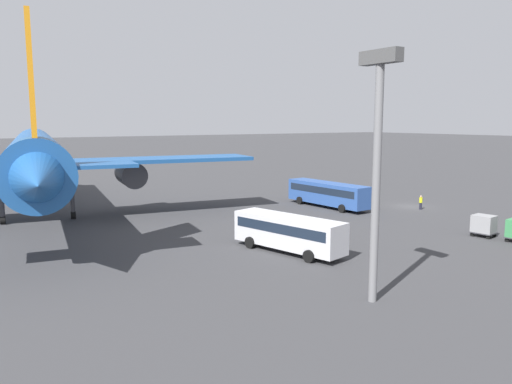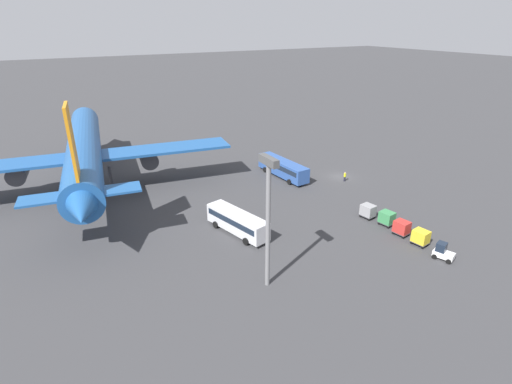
{
  "view_description": "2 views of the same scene",
  "coord_description": "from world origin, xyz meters",
  "px_view_note": "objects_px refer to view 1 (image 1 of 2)",
  "views": [
    {
      "loc": [
        -42.14,
        50.84,
        10.92
      ],
      "look_at": [
        2.54,
        21.98,
        3.28
      ],
      "focal_mm": 35.0,
      "sensor_mm": 36.0,
      "label": 1
    },
    {
      "loc": [
        -52.71,
        48.45,
        27.11
      ],
      "look_at": [
        -6.99,
        22.15,
        4.28
      ],
      "focal_mm": 28.0,
      "sensor_mm": 36.0,
      "label": 2
    }
  ],
  "objects_px": {
    "shuttle_bus_near": "(328,192)",
    "shuttle_bus_far": "(288,231)",
    "worker_person": "(421,202)",
    "airplane": "(35,157)",
    "cargo_cart_grey": "(484,224)"
  },
  "relations": [
    {
      "from": "airplane",
      "to": "cargo_cart_grey",
      "type": "xyz_separation_m",
      "value": [
        -32.16,
        -33.85,
        -5.72
      ]
    },
    {
      "from": "airplane",
      "to": "shuttle_bus_near",
      "type": "xyz_separation_m",
      "value": [
        -11.7,
        -32.28,
        -5.03
      ]
    },
    {
      "from": "shuttle_bus_far",
      "to": "cargo_cart_grey",
      "type": "bearing_deg",
      "value": -119.99
    },
    {
      "from": "airplane",
      "to": "shuttle_bus_near",
      "type": "distance_m",
      "value": 34.7
    },
    {
      "from": "shuttle_bus_far",
      "to": "worker_person",
      "type": "height_order",
      "value": "shuttle_bus_far"
    },
    {
      "from": "airplane",
      "to": "shuttle_bus_far",
      "type": "height_order",
      "value": "airplane"
    },
    {
      "from": "shuttle_bus_near",
      "to": "airplane",
      "type": "bearing_deg",
      "value": 66.38
    },
    {
      "from": "airplane",
      "to": "worker_person",
      "type": "bearing_deg",
      "value": -106.39
    },
    {
      "from": "airplane",
      "to": "worker_person",
      "type": "height_order",
      "value": "airplane"
    },
    {
      "from": "airplane",
      "to": "cargo_cart_grey",
      "type": "bearing_deg",
      "value": -124.7
    },
    {
      "from": "worker_person",
      "to": "shuttle_bus_near",
      "type": "bearing_deg",
      "value": 48.63
    },
    {
      "from": "shuttle_bus_far",
      "to": "worker_person",
      "type": "relative_size",
      "value": 6.1
    },
    {
      "from": "shuttle_bus_near",
      "to": "cargo_cart_grey",
      "type": "height_order",
      "value": "shuttle_bus_near"
    },
    {
      "from": "worker_person",
      "to": "cargo_cart_grey",
      "type": "bearing_deg",
      "value": 151.64
    },
    {
      "from": "shuttle_bus_near",
      "to": "shuttle_bus_far",
      "type": "relative_size",
      "value": 1.17
    }
  ]
}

